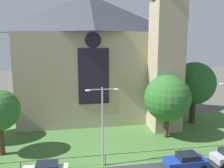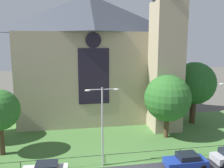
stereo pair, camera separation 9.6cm
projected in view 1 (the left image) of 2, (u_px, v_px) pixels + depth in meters
name	position (u px, v px, depth m)	size (l,w,h in m)	color
ground	(118.00, 135.00, 32.38)	(160.00, 160.00, 0.00)	#56544C
grass_verge	(121.00, 141.00, 30.44)	(120.00, 20.00, 0.01)	#477538
church_building	(95.00, 56.00, 38.82)	(23.20, 16.20, 26.00)	tan
iron_railing	(105.00, 156.00, 24.46)	(33.25, 0.07, 1.13)	black
tree_right_near	(167.00, 98.00, 30.93)	(6.07, 6.07, 8.40)	#4C3823
tree_right_far	(194.00, 83.00, 36.47)	(6.47, 6.47, 9.57)	#423021
streetlamp_near	(103.00, 117.00, 23.58)	(3.37, 0.26, 8.20)	#B2B2B7
parked_car_blue	(186.00, 161.00, 23.96)	(4.21, 2.04, 1.51)	#1E3899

